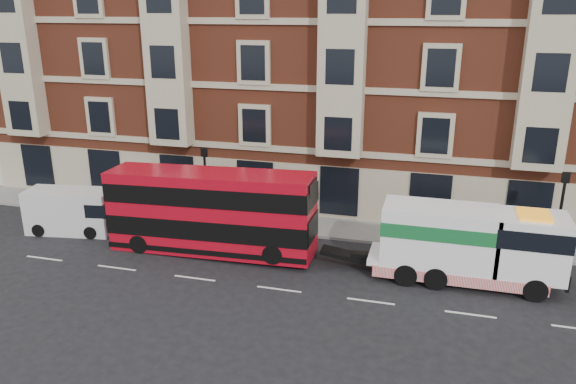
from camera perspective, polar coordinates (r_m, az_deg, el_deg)
The scene contains 9 objects.
ground at distance 24.87m, azimuth -0.91°, elevation -9.86°, with size 120.00×120.00×0.00m, color black.
sidewalk at distance 31.44m, azimuth 2.90°, elevation -3.48°, with size 90.00×3.00×0.15m, color slate.
victorian_terrace at distance 36.52m, azimuth 6.61°, elevation 15.58°, with size 45.00×12.00×20.40m.
lamp_post_west at distance 31.18m, azimuth -8.38°, elevation 1.22°, with size 0.35×0.15×4.35m.
lamp_post_east at distance 29.30m, azimuth 25.96°, elevation -1.62°, with size 0.35×0.15×4.35m.
double_decker_bus at distance 27.83m, azimuth -7.86°, elevation -1.89°, with size 10.31×2.37×4.17m.
tow_truck at distance 25.97m, azimuth 17.61°, elevation -5.05°, with size 8.26×2.44×3.44m.
box_van at distance 32.69m, azimuth -21.23°, elevation -1.85°, with size 4.78×2.49×2.37m.
pedestrian at distance 31.72m, azimuth -7.99°, elevation -1.53°, with size 0.67×0.44×1.83m, color black.
Camera 1 is at (6.15, -21.04, 11.76)m, focal length 35.00 mm.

